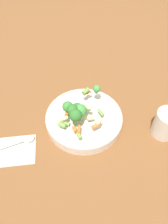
{
  "coord_description": "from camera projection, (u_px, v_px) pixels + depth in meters",
  "views": [
    {
      "loc": [
        0.43,
        0.18,
        0.61
      ],
      "look_at": [
        0.0,
        0.0,
        0.06
      ],
      "focal_mm": 35.0,
      "sensor_mm": 36.0,
      "label": 1
    }
  ],
  "objects": [
    {
      "name": "bowl",
      "position": [
        84.0,
        118.0,
        0.75
      ],
      "size": [
        0.26,
        0.26,
        0.04
      ],
      "color": "silver",
      "rests_on": "ground_plane"
    },
    {
      "name": "pasta_salad",
      "position": [
        78.0,
        111.0,
        0.69
      ],
      "size": [
        0.19,
        0.14,
        0.08
      ],
      "color": "#8CB766",
      "rests_on": "bowl"
    },
    {
      "name": "spoon",
      "position": [
        16.0,
        143.0,
        0.7
      ],
      "size": [
        0.14,
        0.14,
        0.01
      ],
      "rotation": [
        0.0,
        0.0,
        8.65
      ],
      "color": "silver",
      "rests_on": "napkin"
    },
    {
      "name": "cup",
      "position": [
        166.0,
        123.0,
        0.7
      ],
      "size": [
        0.08,
        0.08,
        0.1
      ],
      "color": "silver",
      "rests_on": "ground_plane"
    },
    {
      "name": "napkin",
      "position": [
        9.0,
        151.0,
        0.69
      ],
      "size": [
        0.17,
        0.2,
        0.01
      ],
      "color": "beige",
      "rests_on": "ground_plane"
    },
    {
      "name": "ground_plane",
      "position": [
        84.0,
        122.0,
        0.77
      ],
      "size": [
        3.0,
        3.0,
        0.0
      ],
      "primitive_type": "plane",
      "color": "brown"
    }
  ]
}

